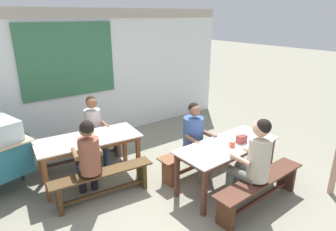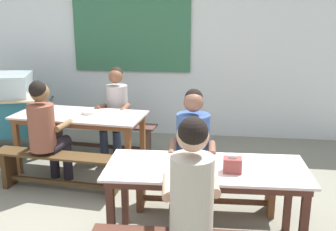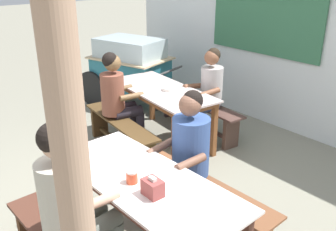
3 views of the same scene
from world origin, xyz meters
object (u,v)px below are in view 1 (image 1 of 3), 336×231
person_left_back_turned (88,156)px  condiment_jar (232,144)px  bench_far_front (103,181)px  bench_near_back (198,156)px  dining_table_far (89,143)px  soup_bowl (94,135)px  person_center_facing (95,127)px  tissue_box (242,139)px  person_right_near_table (196,136)px  bench_far_back (81,148)px  dining_table_near (227,149)px  bench_near_front (260,187)px  person_near_front (254,159)px

person_left_back_turned → condiment_jar: size_ratio=12.82×
bench_far_front → bench_near_back: (1.63, -0.22, -0.00)m
dining_table_far → soup_bowl: (0.11, 0.03, 0.10)m
person_center_facing → tissue_box: person_center_facing is taller
bench_near_back → person_right_near_table: size_ratio=1.23×
tissue_box → bench_far_back: bearing=129.3°
person_center_facing → condiment_jar: 2.42m
condiment_jar → bench_near_back: bearing=90.6°
bench_far_back → bench_far_front: 1.23m
dining_table_near → person_center_facing: 2.34m
soup_bowl → bench_far_back: bearing=94.7°
condiment_jar → person_left_back_turned: bearing=150.3°
bench_far_front → person_center_facing: size_ratio=1.22×
condiment_jar → soup_bowl: condiment_jar is taller
person_left_back_turned → condiment_jar: 2.06m
bench_near_back → bench_near_front: 1.23m
condiment_jar → bench_near_front: bearing=-85.3°
dining_table_near → person_right_near_table: (-0.15, 0.55, 0.05)m
bench_far_front → soup_bowl: soup_bowl is taller
bench_far_front → bench_far_back: bearing=84.6°
person_left_back_turned → soup_bowl: size_ratio=7.65×
person_left_back_turned → person_right_near_table: (1.65, -0.37, -0.00)m
person_right_near_table → condiment_jar: 0.67m
bench_near_front → tissue_box: 0.75m
bench_near_front → bench_far_back: bearing=120.4°
dining_table_far → dining_table_near: (1.60, -1.44, 0.00)m
tissue_box → person_right_near_table: bearing=119.7°
person_center_facing → person_near_front: size_ratio=0.92×
bench_far_back → dining_table_near: bearing=-53.1°
person_right_near_table → tissue_box: (0.36, -0.63, 0.09)m
soup_bowl → dining_table_near: bearing=-44.6°
person_center_facing → person_left_back_turned: bearing=-116.5°
person_left_back_turned → dining_table_near: bearing=-27.0°
person_near_front → bench_far_back: bearing=119.3°
dining_table_far → person_near_front: size_ratio=1.23×
bench_near_back → tissue_box: size_ratio=10.64×
tissue_box → condiment_jar: bearing=-175.1°
bench_near_back → person_right_near_table: 0.45m
dining_table_far → person_near_front: bearing=-52.7°
bench_near_back → soup_bowl: (-1.47, 0.86, 0.47)m
bench_far_front → person_left_back_turned: 0.45m
dining_table_near → soup_bowl: bearing=135.4°
person_left_back_turned → person_near_front: person_near_front is taller
tissue_box → soup_bowl: tissue_box is taller
person_near_front → tissue_box: size_ratio=9.15×
tissue_box → condiment_jar: tissue_box is taller
bench_far_back → person_near_front: (1.46, -2.60, 0.46)m
dining_table_far → tissue_box: 2.37m
dining_table_far → dining_table_near: same height
bench_far_back → condiment_jar: size_ratio=16.42×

